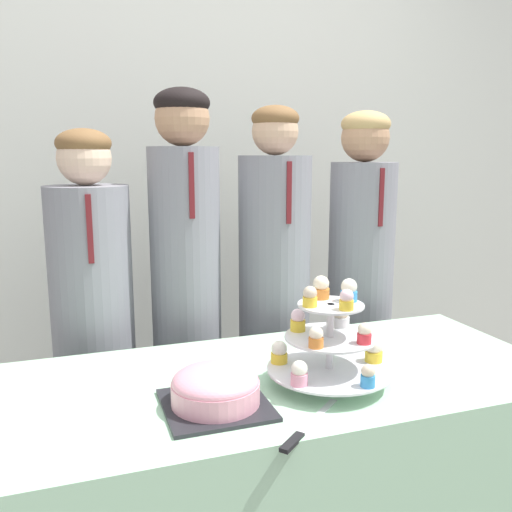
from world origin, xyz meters
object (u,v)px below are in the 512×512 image
(cake_knife, at_px, (302,432))
(cupcake_stand, at_px, (330,338))
(student_0, at_px, (95,347))
(round_cake, at_px, (216,388))
(student_3, at_px, (359,305))
(student_2, at_px, (274,316))
(student_1, at_px, (187,313))

(cake_knife, distance_m, cupcake_stand, 0.31)
(cupcake_stand, distance_m, student_0, 0.92)
(round_cake, distance_m, cake_knife, 0.24)
(round_cake, height_order, student_3, student_3)
(student_2, bearing_deg, student_0, -180.00)
(student_0, height_order, student_3, student_3)
(student_0, height_order, student_2, student_2)
(round_cake, distance_m, student_0, 0.78)
(cake_knife, distance_m, student_2, 0.95)
(cupcake_stand, bearing_deg, round_cake, -173.77)
(student_0, distance_m, student_3, 1.06)
(round_cake, height_order, cake_knife, round_cake)
(round_cake, relative_size, student_2, 0.16)
(round_cake, distance_m, student_3, 1.09)
(round_cake, bearing_deg, student_3, 41.84)
(student_2, distance_m, student_3, 0.38)
(cupcake_stand, xyz_separation_m, student_3, (0.49, 0.69, -0.14))
(student_1, height_order, student_3, student_1)
(student_1, relative_size, student_3, 1.04)
(cupcake_stand, relative_size, student_0, 0.23)
(student_0, relative_size, student_1, 0.91)
(cupcake_stand, relative_size, student_2, 0.22)
(round_cake, relative_size, student_3, 0.16)
(cake_knife, height_order, cupcake_stand, cupcake_stand)
(cupcake_stand, bearing_deg, student_0, 129.83)
(cupcake_stand, relative_size, student_3, 0.22)
(round_cake, relative_size, student_0, 0.17)
(student_0, bearing_deg, cake_knife, -66.21)
(round_cake, bearing_deg, student_2, 59.36)
(cupcake_stand, xyz_separation_m, student_1, (-0.24, 0.69, -0.10))
(student_2, xyz_separation_m, student_3, (0.38, -0.00, 0.01))
(student_0, distance_m, student_1, 0.35)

